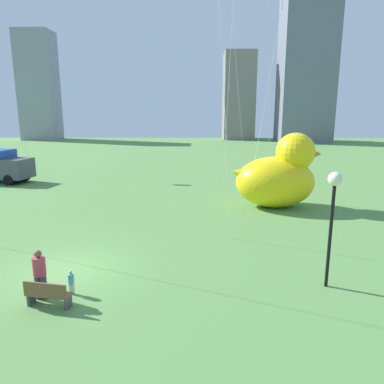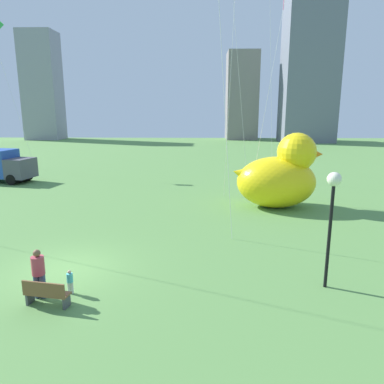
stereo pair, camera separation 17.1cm
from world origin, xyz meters
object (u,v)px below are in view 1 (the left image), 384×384
(person_adult, at_px, (40,272))
(giant_inflatable_duck, at_px, (278,176))
(lamppost, at_px, (333,198))
(park_bench, at_px, (47,294))
(person_child, at_px, (71,281))

(person_adult, relative_size, giant_inflatable_duck, 0.30)
(person_adult, distance_m, giant_inflatable_duck, 16.07)
(lamppost, bearing_deg, park_bench, -170.53)
(person_child, height_order, lamppost, lamppost)
(person_child, relative_size, giant_inflatable_duck, 0.15)
(park_bench, height_order, lamppost, lamppost)
(person_child, bearing_deg, giant_inflatable_duck, 50.97)
(person_child, bearing_deg, park_bench, -118.58)
(park_bench, height_order, giant_inflatable_duck, giant_inflatable_duck)
(person_child, bearing_deg, lamppost, 4.53)
(park_bench, xyz_separation_m, person_adult, (-0.45, 0.56, 0.49))
(person_adult, xyz_separation_m, person_child, (0.92, 0.31, -0.48))
(person_adult, bearing_deg, park_bench, -51.48)
(giant_inflatable_duck, height_order, lamppost, giant_inflatable_duck)
(person_adult, distance_m, person_child, 1.08)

